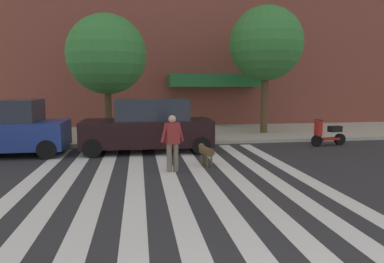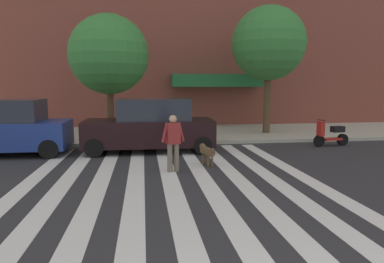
% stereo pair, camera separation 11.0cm
% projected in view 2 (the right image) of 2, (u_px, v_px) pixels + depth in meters
% --- Properties ---
extents(ground_plane, '(160.00, 160.00, 0.00)m').
position_uv_depth(ground_plane, '(213.00, 190.00, 8.37)').
color(ground_plane, '#2B2B2D').
extents(sidewalk_far, '(80.00, 6.00, 0.15)m').
position_uv_depth(sidewalk_far, '(176.00, 134.00, 17.58)').
color(sidewalk_far, '#ACA996').
rests_on(sidewalk_far, ground_plane).
extents(crosswalk_stripes, '(7.65, 12.18, 0.01)m').
position_uv_depth(crosswalk_stripes, '(174.00, 191.00, 8.24)').
color(crosswalk_stripes, silver).
rests_on(crosswalk_stripes, ground_plane).
extents(parked_car_near_curb, '(4.35, 2.01, 1.98)m').
position_uv_depth(parked_car_near_curb, '(6.00, 129.00, 12.46)').
color(parked_car_near_curb, navy).
rests_on(parked_car_near_curb, ground_plane).
extents(parked_car_behind_first, '(4.80, 2.09, 1.97)m').
position_uv_depth(parked_car_behind_first, '(151.00, 126.00, 13.15)').
color(parked_car_behind_first, black).
rests_on(parked_car_behind_first, ground_plane).
extents(parked_scooter, '(1.63, 0.58, 1.11)m').
position_uv_depth(parked_scooter, '(331.00, 135.00, 14.34)').
color(parked_scooter, black).
rests_on(parked_scooter, ground_plane).
extents(street_tree_nearest, '(3.45, 3.45, 5.38)m').
position_uv_depth(street_tree_nearest, '(109.00, 55.00, 15.19)').
color(street_tree_nearest, '#4C3823').
rests_on(street_tree_nearest, sidewalk_far).
extents(street_tree_middle, '(3.55, 3.55, 6.11)m').
position_uv_depth(street_tree_middle, '(269.00, 44.00, 16.82)').
color(street_tree_middle, '#4C3823').
rests_on(street_tree_middle, sidewalk_far).
extents(pedestrian_dog_walker, '(0.70, 0.33, 1.64)m').
position_uv_depth(pedestrian_dog_walker, '(173.00, 140.00, 10.00)').
color(pedestrian_dog_walker, '#6B6051').
rests_on(pedestrian_dog_walker, ground_plane).
extents(dog_on_leash, '(0.41, 0.96, 0.65)m').
position_uv_depth(dog_on_leash, '(207.00, 151.00, 10.88)').
color(dog_on_leash, brown).
rests_on(dog_on_leash, ground_plane).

